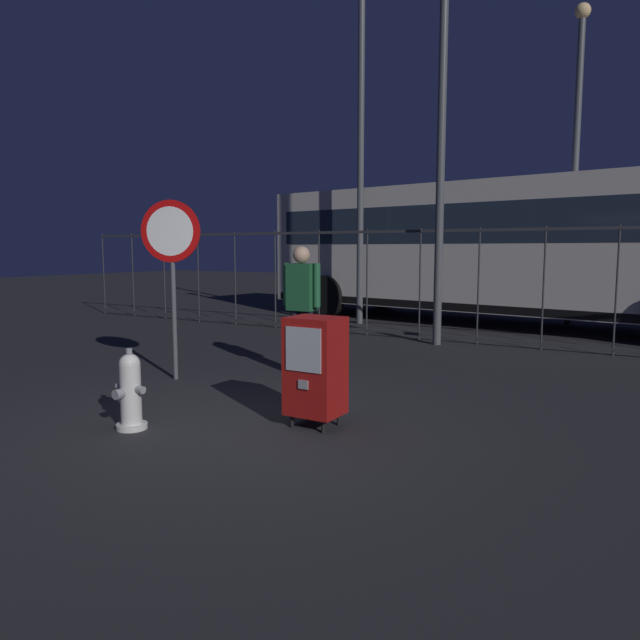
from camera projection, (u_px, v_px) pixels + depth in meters
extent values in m
plane|color=#262628|center=(224.00, 429.00, 5.47)|extent=(60.00, 60.00, 0.00)
cylinder|color=silver|center=(132.00, 426.00, 5.48)|extent=(0.28, 0.28, 0.05)
cylinder|color=silver|center=(131.00, 394.00, 5.44)|extent=(0.19, 0.19, 0.55)
sphere|color=silver|center=(129.00, 364.00, 5.41)|extent=(0.19, 0.19, 0.19)
cylinder|color=gray|center=(129.00, 351.00, 5.40)|extent=(0.06, 0.06, 0.05)
cylinder|color=gray|center=(119.00, 394.00, 5.32)|extent=(0.09, 0.08, 0.09)
cylinder|color=gray|center=(121.00, 386.00, 5.50)|extent=(0.07, 0.07, 0.07)
cylinder|color=gray|center=(140.00, 390.00, 5.37)|extent=(0.07, 0.07, 0.07)
cylinder|color=black|center=(292.00, 421.00, 5.52)|extent=(0.04, 0.04, 0.12)
cylinder|color=black|center=(323.00, 427.00, 5.34)|extent=(0.04, 0.04, 0.12)
cylinder|color=black|center=(308.00, 414.00, 5.76)|extent=(0.04, 0.04, 0.12)
cylinder|color=black|center=(339.00, 419.00, 5.58)|extent=(0.04, 0.04, 0.12)
cube|color=#9E1411|center=(315.00, 366.00, 5.49)|extent=(0.48, 0.40, 0.90)
cube|color=#B2B7BF|center=(303.00, 350.00, 5.29)|extent=(0.36, 0.01, 0.40)
cube|color=gray|center=(303.00, 385.00, 5.33)|extent=(0.10, 0.02, 0.08)
cylinder|color=#4C4F54|center=(173.00, 292.00, 7.45)|extent=(0.06, 0.06, 2.20)
cylinder|color=red|center=(170.00, 231.00, 7.34)|extent=(0.71, 0.31, 0.76)
cylinder|color=white|center=(170.00, 231.00, 7.33)|extent=(0.56, 0.23, 0.60)
cylinder|color=black|center=(296.00, 342.00, 7.79)|extent=(0.14, 0.14, 0.85)
cylinder|color=black|center=(308.00, 344.00, 7.70)|extent=(0.14, 0.14, 0.85)
cube|color=#1E5933|center=(302.00, 287.00, 7.66)|extent=(0.36, 0.20, 0.60)
sphere|color=tan|center=(301.00, 255.00, 7.61)|extent=(0.22, 0.22, 0.22)
cylinder|color=#1E5933|center=(287.00, 284.00, 7.78)|extent=(0.09, 0.09, 0.55)
cylinder|color=#1E5933|center=(317.00, 285.00, 7.54)|extent=(0.09, 0.09, 0.55)
cube|color=#2D2D33|center=(450.00, 231.00, 10.36)|extent=(18.00, 0.04, 0.05)
cube|color=#2D2D33|center=(447.00, 336.00, 10.57)|extent=(18.00, 0.04, 0.05)
cylinder|color=#2D2D33|center=(104.00, 274.00, 15.10)|extent=(0.03, 0.03, 2.00)
cylinder|color=#2D2D33|center=(133.00, 275.00, 14.56)|extent=(0.03, 0.03, 2.00)
cylinder|color=#2D2D33|center=(164.00, 276.00, 14.01)|extent=(0.03, 0.03, 2.00)
cylinder|color=#2D2D33|center=(198.00, 277.00, 13.47)|extent=(0.03, 0.03, 2.00)
cylinder|color=#2D2D33|center=(235.00, 279.00, 12.92)|extent=(0.03, 0.03, 2.00)
cylinder|color=#2D2D33|center=(275.00, 280.00, 12.38)|extent=(0.03, 0.03, 2.00)
cylinder|color=#2D2D33|center=(319.00, 281.00, 11.83)|extent=(0.03, 0.03, 2.00)
cylinder|color=#2D2D33|center=(367.00, 283.00, 11.29)|extent=(0.03, 0.03, 2.00)
cylinder|color=#2D2D33|center=(420.00, 285.00, 10.74)|extent=(0.03, 0.03, 2.00)
cylinder|color=#2D2D33|center=(478.00, 286.00, 10.20)|extent=(0.03, 0.03, 2.00)
cylinder|color=#2D2D33|center=(543.00, 289.00, 9.65)|extent=(0.03, 0.03, 2.00)
cylinder|color=#2D2D33|center=(616.00, 291.00, 9.11)|extent=(0.03, 0.03, 2.00)
cube|color=beige|center=(495.00, 247.00, 12.95)|extent=(10.75, 3.93, 2.65)
cube|color=#1E2838|center=(495.00, 225.00, 12.89)|extent=(10.12, 3.87, 0.80)
cube|color=black|center=(493.00, 303.00, 13.09)|extent=(10.54, 3.91, 0.16)
cylinder|color=black|center=(326.00, 296.00, 14.43)|extent=(1.03, 0.42, 1.00)
cylinder|color=black|center=(383.00, 291.00, 16.36)|extent=(1.03, 0.42, 1.00)
cylinder|color=#4C4F54|center=(441.00, 138.00, 9.90)|extent=(0.14, 0.14, 6.93)
cylinder|color=#4C4F54|center=(575.00, 175.00, 12.57)|extent=(0.14, 0.14, 6.34)
sphere|color=#FFD18C|center=(583.00, 11.00, 12.19)|extent=(0.32, 0.32, 0.32)
cylinder|color=#4C4F54|center=(361.00, 155.00, 12.79)|extent=(0.14, 0.14, 7.23)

